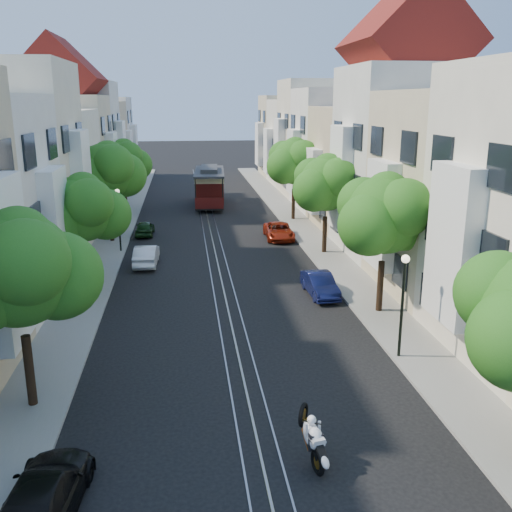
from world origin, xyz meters
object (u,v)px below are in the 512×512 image
object	(u,v)px
tree_e_b	(386,216)
tree_w_a	(20,272)
parked_car_e_mid	(320,284)
lamp_east	(403,291)
parked_car_w_near	(43,496)
tree_e_c	(327,185)
sportbike_rider	(312,437)
parked_car_e_far	(279,231)
tree_w_b	(83,211)
lamp_west	(118,211)
parked_car_w_mid	(146,255)
cable_car	(210,185)
tree_w_c	(109,172)
tree_w_d	(124,162)
tree_e_d	(295,163)
parked_car_w_far	(145,228)

from	to	relation	value
tree_e_b	tree_w_a	bearing A→B (deg)	-154.08
parked_car_e_mid	lamp_east	bearing A→B (deg)	-83.35
parked_car_w_near	tree_e_c	bearing A→B (deg)	-113.79
sportbike_rider	parked_car_e_mid	distance (m)	14.46
sportbike_rider	parked_car_e_far	size ratio (longest dim) A/B	0.44
tree_e_b	tree_w_b	world-z (taller)	tree_e_b
tree_w_b	parked_car_e_far	distance (m)	16.38
parked_car_e_mid	parked_car_e_far	bearing A→B (deg)	87.24
lamp_east	lamp_west	distance (m)	21.97
parked_car_e_mid	parked_car_w_mid	bearing A→B (deg)	140.45
cable_car	tree_w_c	bearing A→B (deg)	-115.61
tree_w_c	tree_w_d	world-z (taller)	tree_w_c
lamp_west	parked_car_w_near	size ratio (longest dim) A/B	0.97
parked_car_w_mid	lamp_west	bearing A→B (deg)	-57.76
sportbike_rider	parked_car_w_near	bearing A→B (deg)	179.53
tree_w_a	parked_car_e_mid	xyz separation A→B (m)	(12.09, 9.84, -4.14)
tree_e_b	tree_w_b	size ratio (longest dim) A/B	1.07
tree_w_d	parked_car_w_mid	world-z (taller)	tree_w_d
tree_w_b	parked_car_w_mid	world-z (taller)	tree_w_b
tree_w_d	lamp_east	xyz separation A→B (m)	(13.44, -31.98, -1.75)
tree_e_c	tree_e_b	bearing A→B (deg)	-90.00
tree_e_d	lamp_east	bearing A→B (deg)	-92.04
tree_w_c	parked_car_w_near	distance (m)	28.84
tree_e_c	lamp_east	world-z (taller)	tree_e_c
lamp_east	cable_car	bearing A→B (deg)	99.46
tree_e_b	parked_car_e_mid	bearing A→B (deg)	129.12
tree_w_b	parked_car_w_mid	size ratio (longest dim) A/B	1.64
tree_e_d	sportbike_rider	world-z (taller)	tree_e_d
tree_w_b	parked_car_e_far	xyz separation A→B (m)	(12.01, 10.47, -3.81)
parked_car_e_mid	tree_w_b	bearing A→B (deg)	166.73
tree_e_d	parked_car_e_far	world-z (taller)	tree_e_d
lamp_west	parked_car_w_far	xyz separation A→B (m)	(1.31, 4.84, -2.29)
parked_car_w_mid	parked_car_w_far	distance (m)	8.15
lamp_east	tree_e_b	bearing A→B (deg)	79.07
tree_e_b	tree_e_d	distance (m)	22.00
tree_w_d	parked_car_w_near	world-z (taller)	tree_w_d
tree_w_c	parked_car_w_far	world-z (taller)	tree_w_c
tree_w_a	parked_car_w_near	bearing A→B (deg)	-74.25
tree_e_b	parked_car_e_far	distance (m)	16.19
tree_w_c	sportbike_rider	world-z (taller)	tree_w_c
parked_car_e_mid	parked_car_w_far	bearing A→B (deg)	120.35
tree_e_c	parked_car_w_mid	world-z (taller)	tree_e_c
tree_e_c	parked_car_w_far	distance (m)	14.61
tree_e_c	parked_car_e_mid	world-z (taller)	tree_e_c
tree_e_c	tree_w_c	distance (m)	15.25
tree_w_a	lamp_east	world-z (taller)	tree_w_a
tree_w_d	tree_e_b	bearing A→B (deg)	-61.93
tree_e_b	tree_w_d	bearing A→B (deg)	118.07
tree_w_d	cable_car	xyz separation A→B (m)	(7.64, 2.83, -2.59)
tree_w_a	parked_car_w_mid	bearing A→B (deg)	80.71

